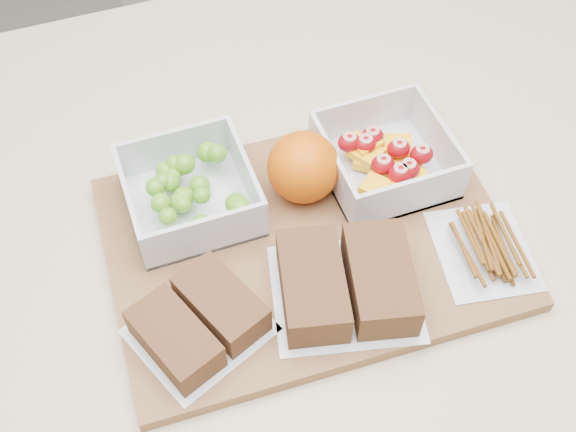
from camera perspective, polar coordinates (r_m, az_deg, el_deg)
name	(u,v)px	position (r m, az deg, el deg)	size (l,w,h in m)	color
counter	(294,392)	(1.19, 0.49, -13.72)	(1.20, 0.90, 0.90)	beige
cutting_board	(308,242)	(0.77, 1.60, -2.07)	(0.42, 0.30, 0.02)	brown
grape_container	(190,191)	(0.78, -7.73, 1.95)	(0.13, 0.13, 0.06)	silver
fruit_container	(385,159)	(0.82, 7.66, 4.50)	(0.13, 0.13, 0.06)	silver
orange	(303,167)	(0.78, 1.21, 3.88)	(0.08, 0.08, 0.08)	#D95905
sandwich_bag_left	(199,322)	(0.70, -7.08, -8.30)	(0.15, 0.14, 0.04)	silver
sandwich_bag_center	(346,283)	(0.71, 4.63, -5.27)	(0.17, 0.16, 0.04)	silver
pretzel_bag	(485,244)	(0.78, 15.32, -2.18)	(0.12, 0.13, 0.03)	silver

